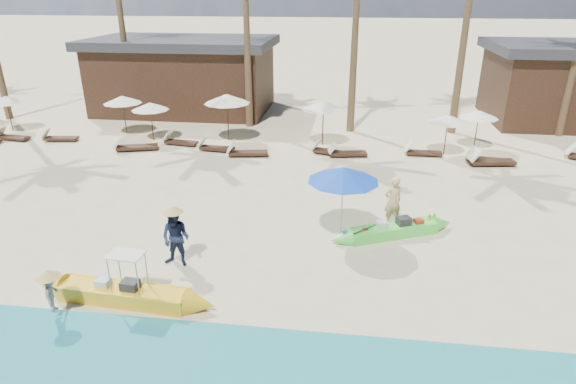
# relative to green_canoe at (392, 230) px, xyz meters

# --- Properties ---
(ground) EXTENTS (240.00, 240.00, 0.00)m
(ground) POSITION_rel_green_canoe_xyz_m (-3.56, -2.28, -0.20)
(ground) COLOR beige
(ground) RESTS_ON ground
(green_canoe) EXTENTS (4.28, 2.18, 0.58)m
(green_canoe) POSITION_rel_green_canoe_xyz_m (0.00, 0.00, 0.00)
(green_canoe) COLOR #4EE245
(green_canoe) RESTS_ON ground
(yellow_canoe) EXTENTS (5.16, 0.89, 1.34)m
(yellow_canoe) POSITION_rel_green_canoe_xyz_m (-6.67, -4.25, 0.02)
(yellow_canoe) COLOR gold
(yellow_canoe) RESTS_ON ground
(tourist) EXTENTS (0.69, 0.58, 1.62)m
(tourist) POSITION_rel_green_canoe_xyz_m (0.02, 0.81, 0.61)
(tourist) COLOR #DEAC77
(tourist) RESTS_ON ground
(vendor_green) EXTENTS (0.89, 0.74, 1.65)m
(vendor_green) POSITION_rel_green_canoe_xyz_m (-5.95, -2.45, 0.63)
(vendor_green) COLOR #161F3D
(vendor_green) RESTS_ON ground
(vendor_yellow) EXTENTS (0.55, 0.71, 0.96)m
(vendor_yellow) POSITION_rel_green_canoe_xyz_m (-7.97, -5.02, 0.46)
(vendor_yellow) COLOR gray
(vendor_yellow) RESTS_ON ground
(blue_umbrella) EXTENTS (2.11, 2.11, 2.27)m
(blue_umbrella) POSITION_rel_green_canoe_xyz_m (-1.57, -0.28, 1.86)
(blue_umbrella) COLOR #99999E
(blue_umbrella) RESTS_ON ground
(resort_parasol_2) EXTENTS (1.81, 1.81, 1.87)m
(resort_parasol_2) POSITION_rel_green_canoe_xyz_m (-19.21, 9.33, 1.49)
(resort_parasol_2) COLOR #372216
(resort_parasol_2) RESTS_ON ground
(lounger_2_left) EXTENTS (1.74, 0.72, 0.57)m
(lounger_2_left) POSITION_rel_green_canoe_xyz_m (-18.19, 7.80, -0.00)
(lounger_2_left) COLOR #372216
(lounger_2_left) RESTS_ON ground
(resort_parasol_3) EXTENTS (1.93, 1.93, 1.98)m
(resort_parasol_3) POSITION_rel_green_canoe_xyz_m (-12.98, 9.64, 1.59)
(resort_parasol_3) COLOR #372216
(resort_parasol_3) RESTS_ON ground
(lounger_3_left) EXTENTS (1.75, 0.71, 0.58)m
(lounger_3_left) POSITION_rel_green_canoe_xyz_m (-15.76, 7.95, -0.00)
(lounger_3_left) COLOR #372216
(lounger_3_left) RESTS_ON ground
(lounger_3_right) EXTENTS (2.04, 1.16, 0.66)m
(lounger_3_right) POSITION_rel_green_canoe_xyz_m (-11.41, 6.99, 0.03)
(lounger_3_right) COLOR #372216
(lounger_3_right) RESTS_ON ground
(resort_parasol_4) EXTENTS (1.83, 1.83, 1.89)m
(resort_parasol_4) POSITION_rel_green_canoe_xyz_m (-11.16, 8.75, 1.50)
(resort_parasol_4) COLOR #372216
(resort_parasol_4) RESTS_ON ground
(lounger_4_left) EXTENTS (1.73, 0.75, 0.57)m
(lounger_4_left) POSITION_rel_green_canoe_xyz_m (-9.62, 8.11, -0.01)
(lounger_4_left) COLOR #372216
(lounger_4_left) RESTS_ON ground
(lounger_4_right) EXTENTS (1.73, 0.68, 0.57)m
(lounger_4_right) POSITION_rel_green_canoe_xyz_m (-7.65, 7.41, -0.00)
(lounger_4_right) COLOR #372216
(lounger_4_right) RESTS_ON ground
(resort_parasol_5) EXTENTS (2.24, 2.24, 2.30)m
(resort_parasol_5) POSITION_rel_green_canoe_xyz_m (-7.41, 9.21, 1.88)
(resort_parasol_5) COLOR #372216
(resort_parasol_5) RESTS_ON ground
(lounger_5_left) EXTENTS (1.91, 0.85, 0.63)m
(lounger_5_left) POSITION_rel_green_canoe_xyz_m (-6.06, 6.86, 0.01)
(lounger_5_left) COLOR #372216
(lounger_5_left) RESTS_ON ground
(resort_parasol_6) EXTENTS (2.09, 2.09, 2.15)m
(resort_parasol_6) POSITION_rel_green_canoe_xyz_m (-2.72, 9.05, 1.74)
(resort_parasol_6) COLOR #372216
(resort_parasol_6) RESTS_ON ground
(lounger_6_left) EXTENTS (1.77, 1.01, 0.57)m
(lounger_6_left) POSITION_rel_green_canoe_xyz_m (-2.35, 7.59, -0.00)
(lounger_6_left) COLOR #372216
(lounger_6_left) RESTS_ON ground
(lounger_6_right) EXTENTS (1.81, 0.84, 0.59)m
(lounger_6_right) POSITION_rel_green_canoe_xyz_m (-1.57, 7.40, 0.00)
(lounger_6_right) COLOR #372216
(lounger_6_right) RESTS_ON ground
(resort_parasol_7) EXTENTS (1.79, 1.79, 1.84)m
(resort_parasol_7) POSITION_rel_green_canoe_xyz_m (2.88, 8.30, 1.46)
(resort_parasol_7) COLOR #372216
(resort_parasol_7) RESTS_ON ground
(lounger_7_left) EXTENTS (1.68, 0.55, 0.57)m
(lounger_7_left) POSITION_rel_green_canoe_xyz_m (1.83, 7.99, -0.01)
(lounger_7_left) COLOR #372216
(lounger_7_left) RESTS_ON ground
(lounger_7_right) EXTENTS (1.77, 0.78, 0.58)m
(lounger_7_right) POSITION_rel_green_canoe_xyz_m (4.44, 7.37, -0.00)
(lounger_7_right) COLOR #372216
(lounger_7_right) RESTS_ON ground
(resort_parasol_8) EXTENTS (1.77, 1.77, 1.82)m
(resort_parasol_8) POSITION_rel_green_canoe_xyz_m (4.46, 9.42, 1.45)
(resort_parasol_8) COLOR #372216
(resort_parasol_8) RESTS_ON ground
(lounger_8_left) EXTENTS (2.04, 0.90, 0.67)m
(lounger_8_left) POSITION_rel_green_canoe_xyz_m (4.54, 7.01, 0.03)
(lounger_8_left) COLOR #372216
(lounger_8_left) RESTS_ON ground
(pavilion_west) EXTENTS (10.80, 6.60, 4.30)m
(pavilion_west) POSITION_rel_green_canoe_xyz_m (-11.56, 15.22, 1.99)
(pavilion_west) COLOR #372216
(pavilion_west) RESTS_ON ground
(pavilion_east) EXTENTS (8.80, 6.60, 4.30)m
(pavilion_east) POSITION_rel_green_canoe_xyz_m (10.44, 15.22, 2.00)
(pavilion_east) COLOR #372216
(pavilion_east) RESTS_ON ground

